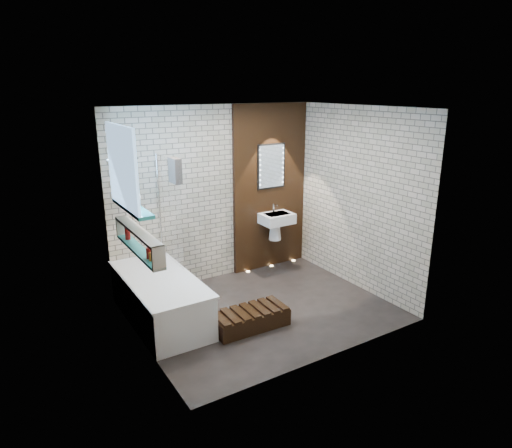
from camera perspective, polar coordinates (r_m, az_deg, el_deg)
ground at (r=6.12m, az=0.75°, el=-10.71°), size 3.20×3.20×0.00m
room_shell at (r=5.63m, az=0.80°, el=1.08°), size 3.24×3.20×2.60m
walnut_panel at (r=7.17m, az=1.75°, el=4.55°), size 1.30×0.06×2.60m
clerestory_window at (r=5.18m, az=-16.21°, el=5.83°), size 0.18×1.00×0.94m
display_niche at (r=5.18m, az=-14.55°, el=-2.08°), size 0.14×1.30×0.26m
bathtub at (r=5.88m, az=-11.93°, el=-9.16°), size 0.79×1.74×0.70m
bath_screen at (r=6.03m, az=-10.79°, el=1.66°), size 0.01×0.78×1.40m
towel at (r=5.67m, az=-10.14°, el=6.63°), size 0.09×0.24×0.31m
shower_head at (r=5.81m, az=-15.39°, el=8.03°), size 0.18×0.18×0.02m
washbasin at (r=7.14m, az=2.58°, el=0.25°), size 0.50×0.36×0.58m
led_mirror at (r=7.07m, az=1.94°, el=7.26°), size 0.50×0.02×0.70m
walnut_step at (r=5.68m, az=-0.75°, el=-11.88°), size 0.94×0.44×0.21m
niche_bottles at (r=5.26m, az=-14.76°, el=-2.19°), size 0.06×0.87×0.16m
sill_vases at (r=5.26m, az=-15.27°, el=3.18°), size 0.19×0.19×0.19m
floor_uplights at (r=7.50m, az=1.96°, el=-5.26°), size 0.96×0.06×0.01m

